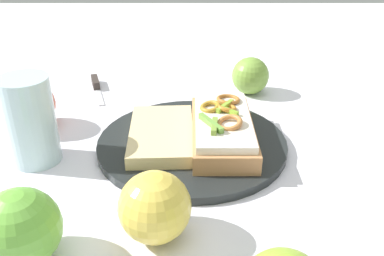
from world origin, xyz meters
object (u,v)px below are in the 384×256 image
object	(u,v)px
apple_2	(29,105)
apple_1	(20,228)
apple_0	(154,207)
knife	(97,86)
plate	(192,144)
drinking_glass	(30,121)
bread_slice_side	(162,134)
sandwich	(223,128)
apple_3	(251,76)

from	to	relation	value
apple_2	apple_1	bearing A→B (deg)	-72.85
apple_0	apple_2	xyz separation A→B (m)	(-0.22, 0.25, 0.00)
apple_1	knife	distance (m)	0.44
apple_0	apple_1	world-z (taller)	apple_1
plate	drinking_glass	size ratio (longest dim) A/B	2.25
plate	bread_slice_side	size ratio (longest dim) A/B	1.77
sandwich	apple_2	distance (m)	0.31
plate	drinking_glass	xyz separation A→B (m)	(-0.22, -0.03, 0.06)
apple_1	apple_2	world-z (taller)	apple_1
apple_1	apple_3	xyz separation A→B (m)	(0.28, 0.42, -0.01)
plate	apple_2	bearing A→B (deg)	166.17
bread_slice_side	apple_2	xyz separation A→B (m)	(-0.21, 0.06, 0.02)
plate	apple_2	world-z (taller)	apple_2
apple_0	apple_2	bearing A→B (deg)	130.78
bread_slice_side	apple_3	distance (m)	0.25
apple_2	knife	world-z (taller)	apple_2
apple_0	plate	bearing A→B (deg)	78.22
plate	bread_slice_side	distance (m)	0.05
sandwich	bread_slice_side	xyz separation A→B (m)	(-0.09, -0.00, -0.01)
plate	bread_slice_side	xyz separation A→B (m)	(-0.04, -0.00, 0.02)
plate	knife	size ratio (longest dim) A/B	2.32
sandwich	apple_3	size ratio (longest dim) A/B	2.69
bread_slice_side	apple_3	bearing A→B (deg)	140.27
sandwich	bread_slice_side	distance (m)	0.09
plate	sandwich	distance (m)	0.05
apple_0	apple_1	size ratio (longest dim) A/B	0.96
apple_2	knife	distance (m)	0.18
apple_2	drinking_glass	bearing A→B (deg)	-68.62
plate	drinking_glass	distance (m)	0.23
apple_3	knife	size ratio (longest dim) A/B	0.58
apple_0	apple_3	bearing A→B (deg)	69.17
plate	apple_3	xyz separation A→B (m)	(0.11, 0.20, 0.03)
sandwich	apple_1	xyz separation A→B (m)	(-0.21, -0.22, 0.01)
apple_1	plate	bearing A→B (deg)	53.00
apple_0	apple_3	distance (m)	0.42
apple_3	knife	xyz separation A→B (m)	(-0.29, 0.02, -0.03)
bread_slice_side	apple_2	bearing A→B (deg)	-109.02
plate	apple_0	distance (m)	0.20
apple_1	drinking_glass	world-z (taller)	drinking_glass
apple_3	apple_0	bearing A→B (deg)	-110.83
bread_slice_side	apple_1	size ratio (longest dim) A/B	1.94
apple_2	drinking_glass	distance (m)	0.11
apple_1	drinking_glass	xyz separation A→B (m)	(-0.05, 0.19, 0.02)
apple_3	apple_2	bearing A→B (deg)	-159.27
plate	apple_3	size ratio (longest dim) A/B	4.01
plate	apple_0	xyz separation A→B (m)	(-0.04, -0.19, 0.03)
apple_2	apple_3	world-z (taller)	apple_2
knife	apple_0	bearing A→B (deg)	2.38
apple_2	bread_slice_side	bearing A→B (deg)	-16.61
bread_slice_side	apple_1	distance (m)	0.26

